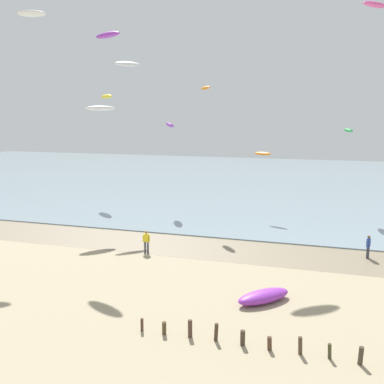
% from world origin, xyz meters
% --- Properties ---
extents(wet_sand_strip, '(120.00, 5.71, 0.01)m').
position_xyz_m(wet_sand_strip, '(0.00, 27.08, 0.00)').
color(wet_sand_strip, '#84755B').
rests_on(wet_sand_strip, ground).
extents(sea, '(160.00, 70.00, 0.10)m').
position_xyz_m(sea, '(0.00, 64.94, 0.05)').
color(sea, '#7F939E').
rests_on(sea, ground).
extents(groyne_far, '(16.14, 0.36, 0.85)m').
position_xyz_m(groyne_far, '(6.50, 13.40, 0.37)').
color(groyne_far, '#4B3327').
rests_on(groyne_far, ground).
extents(person_by_waterline, '(0.32, 0.54, 1.71)m').
position_xyz_m(person_by_waterline, '(10.55, 28.09, 0.92)').
color(person_by_waterline, '#383842').
rests_on(person_by_waterline, ground).
extents(person_right_flank, '(0.57, 0.25, 1.71)m').
position_xyz_m(person_right_flank, '(-5.32, 24.58, 0.92)').
color(person_right_flank, '#4C4C56').
rests_on(person_right_flank, ground).
extents(grounded_kite, '(3.20, 3.26, 0.67)m').
position_xyz_m(grounded_kite, '(4.31, 18.33, 0.34)').
color(grounded_kite, purple).
rests_on(grounded_kite, ground).
extents(kite_aloft_0, '(2.05, 2.79, 0.77)m').
position_xyz_m(kite_aloft_0, '(-9.01, 40.33, 9.22)').
color(kite_aloft_0, purple).
extents(kite_aloft_2, '(2.69, 2.78, 0.58)m').
position_xyz_m(kite_aloft_2, '(-12.84, 32.07, 10.88)').
color(kite_aloft_2, white).
extents(kite_aloft_3, '(2.90, 2.83, 0.58)m').
position_xyz_m(kite_aloft_3, '(-18.54, 44.17, 12.52)').
color(kite_aloft_3, yellow).
extents(kite_aloft_4, '(2.49, 1.62, 0.68)m').
position_xyz_m(kite_aloft_4, '(-16.62, 27.89, 18.54)').
color(kite_aloft_4, white).
extents(kite_aloft_5, '(1.17, 2.57, 0.54)m').
position_xyz_m(kite_aloft_5, '(9.42, 42.44, 8.74)').
color(kite_aloft_5, green).
extents(kite_aloft_6, '(2.16, 2.20, 0.49)m').
position_xyz_m(kite_aloft_6, '(9.92, 28.53, 17.55)').
color(kite_aloft_6, '#E54C99').
extents(kite_aloft_7, '(1.98, 1.34, 0.47)m').
position_xyz_m(kite_aloft_7, '(1.23, 39.50, 6.43)').
color(kite_aloft_7, orange).
extents(kite_aloft_8, '(1.76, 2.06, 0.49)m').
position_xyz_m(kite_aloft_8, '(-4.17, 37.25, 12.87)').
color(kite_aloft_8, orange).
extents(kite_aloft_10, '(2.51, 2.44, 0.75)m').
position_xyz_m(kite_aloft_10, '(-11.85, 36.03, 15.25)').
color(kite_aloft_10, white).
extents(kite_aloft_12, '(3.00, 2.13, 0.62)m').
position_xyz_m(kite_aloft_12, '(-9.61, 27.72, 16.46)').
color(kite_aloft_12, purple).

